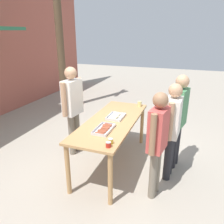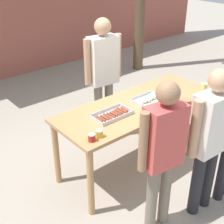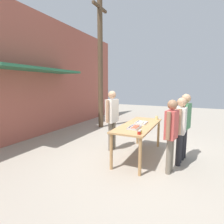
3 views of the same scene
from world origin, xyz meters
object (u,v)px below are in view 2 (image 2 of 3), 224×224
(person_server_behind_table, at_px, (103,69))
(person_customer_holding_hotdog, at_px, (163,147))
(beer_cup, at_px, (204,87))
(person_customer_waiting_in_line, at_px, (211,134))
(condiment_jar_mustard, at_px, (92,138))
(condiment_jar_ketchup, at_px, (99,134))
(food_tray_sausages, at_px, (112,115))
(food_tray_buns, at_px, (148,100))

(person_server_behind_table, distance_m, person_customer_holding_hotdog, 1.86)
(beer_cup, relative_size, person_server_behind_table, 0.06)
(person_customer_holding_hotdog, relative_size, person_customer_waiting_in_line, 0.99)
(condiment_jar_mustard, height_order, person_customer_holding_hotdog, person_customer_holding_hotdog)
(condiment_jar_ketchup, bearing_deg, person_customer_holding_hotdog, -67.08)
(condiment_jar_mustard, bearing_deg, food_tray_sausages, 28.19)
(condiment_jar_mustard, bearing_deg, person_customer_holding_hotdog, -59.03)
(food_tray_buns, distance_m, condiment_jar_ketchup, 0.97)
(person_customer_holding_hotdog, xyz_separation_m, person_customer_waiting_in_line, (0.52, -0.14, -0.00))
(condiment_jar_ketchup, height_order, person_server_behind_table, person_server_behind_table)
(food_tray_sausages, relative_size, condiment_jar_ketchup, 6.00)
(condiment_jar_ketchup, distance_m, beer_cup, 1.72)
(condiment_jar_ketchup, height_order, person_customer_waiting_in_line, person_customer_waiting_in_line)
(beer_cup, bearing_deg, food_tray_sausages, 169.41)
(food_tray_sausages, distance_m, food_tray_buns, 0.57)
(food_tray_sausages, distance_m, person_customer_holding_hotdog, 0.86)
(person_server_behind_table, bearing_deg, food_tray_sausages, -116.80)
(condiment_jar_mustard, height_order, condiment_jar_ketchup, same)
(beer_cup, xyz_separation_m, person_customer_waiting_in_line, (-0.94, -0.74, 0.03))
(food_tray_sausages, bearing_deg, condiment_jar_mustard, -151.81)
(condiment_jar_ketchup, bearing_deg, condiment_jar_mustard, -174.66)
(food_tray_sausages, height_order, beer_cup, beer_cup)
(person_server_behind_table, relative_size, person_customer_waiting_in_line, 1.08)
(condiment_jar_ketchup, relative_size, person_customer_waiting_in_line, 0.05)
(beer_cup, relative_size, person_customer_waiting_in_line, 0.06)
(food_tray_buns, relative_size, person_server_behind_table, 0.22)
(food_tray_buns, relative_size, condiment_jar_mustard, 5.00)
(beer_cup, bearing_deg, person_server_behind_table, 124.31)
(condiment_jar_ketchup, height_order, person_customer_holding_hotdog, person_customer_holding_hotdog)
(food_tray_sausages, relative_size, person_server_behind_table, 0.26)
(food_tray_sausages, height_order, condiment_jar_mustard, condiment_jar_mustard)
(condiment_jar_ketchup, distance_m, person_server_behind_table, 1.47)
(food_tray_sausages, height_order, person_customer_holding_hotdog, person_customer_holding_hotdog)
(condiment_jar_mustard, distance_m, person_customer_holding_hotdog, 0.69)
(condiment_jar_ketchup, bearing_deg, beer_cup, -0.18)
(food_tray_buns, xyz_separation_m, condiment_jar_ketchup, (-0.94, -0.25, 0.02))
(person_customer_holding_hotdog, height_order, person_customer_waiting_in_line, person_customer_waiting_in_line)
(condiment_jar_ketchup, bearing_deg, food_tray_buns, 14.59)
(food_tray_sausages, bearing_deg, person_customer_holding_hotdog, -98.11)
(food_tray_buns, bearing_deg, condiment_jar_mustard, -166.27)
(food_tray_buns, distance_m, person_customer_holding_hotdog, 1.09)
(food_tray_sausages, relative_size, person_customer_waiting_in_line, 0.28)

